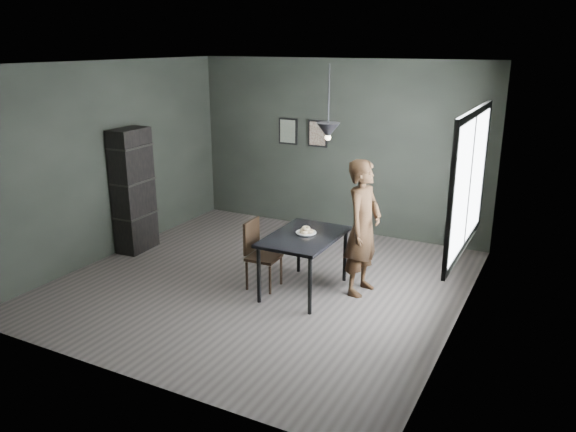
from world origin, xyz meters
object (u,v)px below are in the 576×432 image
at_px(white_plate, 306,233).
at_px(shelf_unit, 133,191).
at_px(woman, 363,228).
at_px(cafe_table, 304,241).
at_px(wood_chair, 258,250).
at_px(pendant_lamp, 328,131).

bearing_deg(white_plate, shelf_unit, 177.48).
height_order(woman, shelf_unit, shelf_unit).
height_order(cafe_table, white_plate, white_plate).
bearing_deg(white_plate, woman, 21.03).
distance_m(white_plate, wood_chair, 0.66).
bearing_deg(white_plate, cafe_table, -84.10).
xyz_separation_m(white_plate, wood_chair, (-0.58, -0.20, -0.25)).
bearing_deg(pendant_lamp, woman, 29.22).
relative_size(white_plate, wood_chair, 0.26).
distance_m(white_plate, shelf_unit, 2.92).
height_order(woman, wood_chair, woman).
height_order(white_plate, shelf_unit, shelf_unit).
bearing_deg(white_plate, pendant_lamp, 6.50).
xyz_separation_m(woman, shelf_unit, (-3.57, -0.12, 0.07)).
xyz_separation_m(cafe_table, pendant_lamp, (0.25, 0.10, 1.38)).
bearing_deg(wood_chair, pendant_lamp, 12.40).
distance_m(wood_chair, shelf_unit, 2.40).
bearing_deg(wood_chair, white_plate, 16.15).
bearing_deg(shelf_unit, cafe_table, -6.82).
distance_m(cafe_table, pendant_lamp, 1.41).
bearing_deg(shelf_unit, wood_chair, -10.92).
height_order(white_plate, wood_chair, wood_chair).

